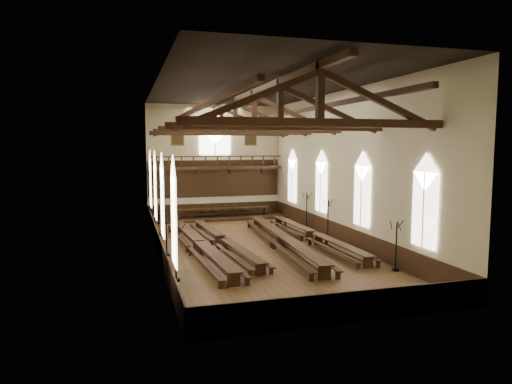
% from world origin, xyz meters
% --- Properties ---
extents(ground, '(26.00, 26.00, 0.00)m').
position_xyz_m(ground, '(0.00, 0.00, 0.00)').
color(ground, brown).
rests_on(ground, ground).
extents(room_walls, '(26.00, 26.00, 26.00)m').
position_xyz_m(room_walls, '(0.00, 0.00, 6.46)').
color(room_walls, beige).
rests_on(room_walls, ground).
extents(wainscot_band, '(12.00, 26.00, 1.20)m').
position_xyz_m(wainscot_band, '(0.00, 0.00, 0.60)').
color(wainscot_band, '#311D0E').
rests_on(wainscot_band, ground).
extents(side_windows, '(11.85, 19.80, 4.50)m').
position_xyz_m(side_windows, '(-0.00, -0.00, 3.74)').
color(side_windows, white).
rests_on(side_windows, room_walls).
extents(end_window, '(2.80, 0.12, 3.80)m').
position_xyz_m(end_window, '(0.00, 12.90, 7.22)').
color(end_window, white).
rests_on(end_window, room_walls).
extents(minstrels_gallery, '(11.80, 1.24, 3.70)m').
position_xyz_m(minstrels_gallery, '(0.00, 12.66, 3.91)').
color(minstrels_gallery, '#3A2512').
rests_on(minstrels_gallery, room_walls).
extents(portraits, '(7.75, 0.09, 1.45)m').
position_xyz_m(portraits, '(0.00, 12.90, 7.10)').
color(portraits, brown).
rests_on(portraits, room_walls).
extents(roof_trusses, '(11.70, 25.70, 2.80)m').
position_xyz_m(roof_trusses, '(0.00, -0.00, 8.22)').
color(roof_trusses, '#3A2512').
rests_on(roof_trusses, room_walls).
extents(refectory_row_a, '(2.04, 14.65, 0.77)m').
position_xyz_m(refectory_row_a, '(-3.61, -0.72, 0.56)').
color(refectory_row_a, '#3A2512').
rests_on(refectory_row_a, ground).
extents(refectory_row_b, '(1.89, 13.86, 0.68)m').
position_xyz_m(refectory_row_b, '(-1.95, 0.36, 0.50)').
color(refectory_row_b, '#3A2512').
rests_on(refectory_row_b, ground).
extents(refectory_row_c, '(2.07, 15.11, 0.82)m').
position_xyz_m(refectory_row_c, '(1.74, -0.68, 0.60)').
color(refectory_row_c, '#3A2512').
rests_on(refectory_row_c, ground).
extents(refectory_row_d, '(1.65, 14.12, 0.72)m').
position_xyz_m(refectory_row_d, '(4.19, 0.18, 0.52)').
color(refectory_row_d, '#3A2512').
rests_on(refectory_row_d, ground).
extents(dais, '(11.40, 2.90, 0.19)m').
position_xyz_m(dais, '(0.44, 11.40, 0.10)').
color(dais, '#311D0E').
rests_on(dais, ground).
extents(high_table, '(8.23, 1.00, 0.77)m').
position_xyz_m(high_table, '(0.44, 11.40, 0.85)').
color(high_table, '#3A2512').
rests_on(high_table, dais).
extents(high_chairs, '(4.95, 0.45, 1.00)m').
position_xyz_m(high_chairs, '(0.44, 12.20, 0.74)').
color(high_chairs, '#3A2512').
rests_on(high_chairs, dais).
extents(candelabrum_left_near, '(0.83, 0.80, 2.76)m').
position_xyz_m(candelabrum_left_near, '(-5.55, -5.98, 0.84)').
color(candelabrum_left_near, black).
rests_on(candelabrum_left_near, ground).
extents(candelabrum_left_mid, '(0.67, 0.76, 2.48)m').
position_xyz_m(candelabrum_left_mid, '(-5.55, -0.74, 0.75)').
color(candelabrum_left_mid, black).
rests_on(candelabrum_left_mid, ground).
extents(candelabrum_left_far, '(0.73, 0.74, 2.48)m').
position_xyz_m(candelabrum_left_far, '(-5.55, 5.59, 0.75)').
color(candelabrum_left_far, black).
rests_on(candelabrum_left_far, ground).
extents(candelabrum_right_near, '(0.79, 0.76, 2.64)m').
position_xyz_m(candelabrum_right_near, '(5.55, -7.31, 0.80)').
color(candelabrum_right_near, black).
rests_on(candelabrum_right_near, ground).
extents(candelabrum_right_mid, '(0.84, 0.82, 2.82)m').
position_xyz_m(candelabrum_right_mid, '(5.55, 0.95, 0.86)').
color(candelabrum_right_mid, black).
rests_on(candelabrum_right_mid, ground).
extents(candelabrum_right_far, '(0.86, 0.85, 2.89)m').
position_xyz_m(candelabrum_right_far, '(5.55, 4.80, 0.88)').
color(candelabrum_right_far, black).
rests_on(candelabrum_right_far, ground).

